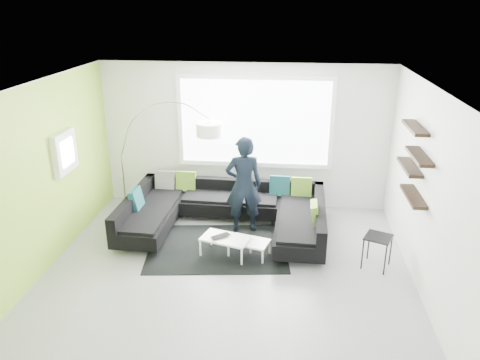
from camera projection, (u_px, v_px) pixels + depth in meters
name	position (u px, v px, depth m)	size (l,w,h in m)	color
ground	(228.00, 269.00, 7.18)	(5.50, 5.50, 0.00)	gray
room_shell	(232.00, 153.00, 6.71)	(5.54, 5.04, 2.82)	silver
sectional_sofa	(225.00, 215.00, 8.21)	(3.51, 2.23, 0.75)	black
rug	(217.00, 248.00, 7.78)	(2.27, 1.65, 0.01)	black
coffee_table	(237.00, 247.00, 7.50)	(0.97, 0.57, 0.32)	silver
arc_lamp	(121.00, 155.00, 8.89)	(2.06, 0.84, 2.19)	silver
side_table	(377.00, 252.00, 7.15)	(0.38, 0.38, 0.52)	black
person	(244.00, 185.00, 8.07)	(0.70, 0.53, 1.74)	black
laptop	(222.00, 238.00, 7.43)	(0.38, 0.37, 0.03)	black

